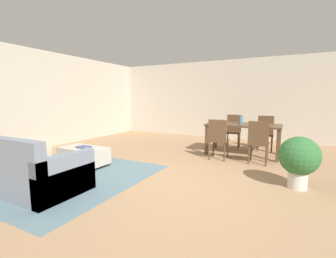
{
  "coord_description": "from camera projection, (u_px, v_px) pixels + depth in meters",
  "views": [
    {
      "loc": [
        1.64,
        -3.27,
        1.38
      ],
      "look_at": [
        -0.86,
        1.54,
        0.67
      ],
      "focal_mm": 24.98,
      "sensor_mm": 36.0,
      "label": 1
    }
  ],
  "objects": [
    {
      "name": "wall_left",
      "position": [
        27.0,
        100.0,
        6.12
      ],
      "size": [
        0.12,
        11.0,
        2.7
      ],
      "primitive_type": "cube",
      "color": "#BCB2A0",
      "rests_on": "ground_plane"
    },
    {
      "name": "dining_chair_far_right",
      "position": [
        265.0,
        131.0,
        6.27
      ],
      "size": [
        0.43,
        0.43,
        0.92
      ],
      "color": "#513823",
      "rests_on": "ground_plane"
    },
    {
      "name": "book_on_ottoman",
      "position": [
        84.0,
        147.0,
        4.73
      ],
      "size": [
        0.27,
        0.21,
        0.03
      ],
      "primitive_type": "cube",
      "rotation": [
        0.0,
        0.0,
        -0.03
      ],
      "color": "#3F4C72",
      "rests_on": "ottoman_table"
    },
    {
      "name": "dining_chair_near_right",
      "position": [
        258.0,
        140.0,
        4.87
      ],
      "size": [
        0.4,
        0.4,
        0.92
      ],
      "color": "#513823",
      "rests_on": "ground_plane"
    },
    {
      "name": "vase_centerpiece",
      "position": [
        241.0,
        120.0,
        5.74
      ],
      "size": [
        0.1,
        0.1,
        0.21
      ],
      "primitive_type": "cylinder",
      "color": "slate",
      "rests_on": "dining_table"
    },
    {
      "name": "wall_back",
      "position": [
        236.0,
        100.0,
        8.04
      ],
      "size": [
        9.0,
        0.12,
        2.7
      ],
      "primitive_type": "cube",
      "color": "#BCB2A0",
      "rests_on": "ground_plane"
    },
    {
      "name": "potted_plant",
      "position": [
        299.0,
        158.0,
        3.57
      ],
      "size": [
        0.59,
        0.59,
        0.81
      ],
      "color": "beige",
      "rests_on": "ground_plane"
    },
    {
      "name": "couch",
      "position": [
        23.0,
        170.0,
        3.59
      ],
      "size": [
        1.95,
        0.95,
        0.86
      ],
      "color": "slate",
      "rests_on": "ground_plane"
    },
    {
      "name": "area_rug",
      "position": [
        60.0,
        175.0,
        4.25
      ],
      "size": [
        3.0,
        2.8,
        0.01
      ],
      "primitive_type": "cube",
      "color": "slate",
      "rests_on": "ground_plane"
    },
    {
      "name": "ottoman_table",
      "position": [
        84.0,
        155.0,
        4.79
      ],
      "size": [
        0.96,
        0.54,
        0.39
      ],
      "color": "#B7AD9E",
      "rests_on": "ground_plane"
    },
    {
      "name": "dining_chair_far_left",
      "position": [
        234.0,
        129.0,
        6.68
      ],
      "size": [
        0.43,
        0.43,
        0.92
      ],
      "color": "#513823",
      "rests_on": "ground_plane"
    },
    {
      "name": "dining_table",
      "position": [
        243.0,
        128.0,
        5.75
      ],
      "size": [
        1.73,
        0.92,
        0.76
      ],
      "color": "#513823",
      "rests_on": "ground_plane"
    },
    {
      "name": "dining_chair_near_left",
      "position": [
        218.0,
        137.0,
        5.25
      ],
      "size": [
        0.41,
        0.41,
        0.92
      ],
      "color": "#513823",
      "rests_on": "ground_plane"
    },
    {
      "name": "ground_plane",
      "position": [
        171.0,
        184.0,
        3.81
      ],
      "size": [
        10.8,
        10.8,
        0.0
      ],
      "primitive_type": "plane",
      "color": "#9E7A56"
    }
  ]
}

